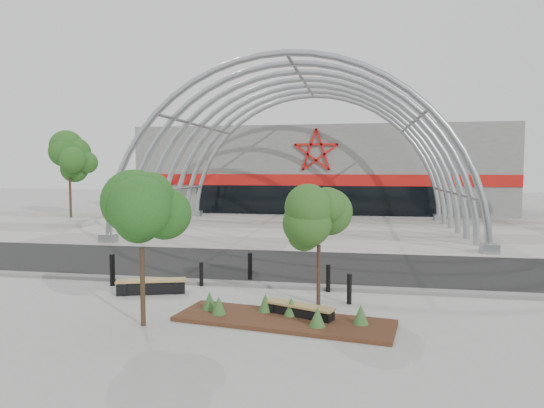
% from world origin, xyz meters
% --- Properties ---
extents(ground, '(140.00, 140.00, 0.00)m').
position_xyz_m(ground, '(0.00, 0.00, 0.00)').
color(ground, '#989893').
rests_on(ground, ground).
extents(road, '(140.00, 7.00, 0.02)m').
position_xyz_m(road, '(0.00, 3.50, 0.01)').
color(road, black).
rests_on(road, ground).
extents(forecourt, '(60.00, 17.00, 0.04)m').
position_xyz_m(forecourt, '(0.00, 15.50, 0.02)').
color(forecourt, gray).
rests_on(forecourt, ground).
extents(kerb, '(60.00, 0.50, 0.12)m').
position_xyz_m(kerb, '(0.00, -0.25, 0.06)').
color(kerb, slate).
rests_on(kerb, ground).
extents(arena_building, '(34.00, 15.24, 8.00)m').
position_xyz_m(arena_building, '(0.00, 33.45, 3.99)').
color(arena_building, slate).
rests_on(arena_building, ground).
extents(vault_canopy, '(20.80, 15.80, 20.36)m').
position_xyz_m(vault_canopy, '(0.00, 15.50, 0.02)').
color(vault_canopy, '#959BA0').
rests_on(vault_canopy, ground).
extents(planting_bed, '(6.12, 2.71, 0.62)m').
position_xyz_m(planting_bed, '(1.69, -4.03, 0.15)').
color(planting_bed, '#3A1C15').
rests_on(planting_bed, ground).
extents(street_tree_0, '(1.79, 1.79, 4.07)m').
position_xyz_m(street_tree_0, '(-1.85, -4.99, 2.93)').
color(street_tree_0, black).
rests_on(street_tree_0, ground).
extents(street_tree_1, '(1.52, 1.52, 3.60)m').
position_xyz_m(street_tree_1, '(2.55, -2.18, 2.59)').
color(street_tree_1, black).
rests_on(street_tree_1, ground).
extents(bench_0, '(2.30, 1.16, 0.47)m').
position_xyz_m(bench_0, '(-3.03, -1.86, 0.23)').
color(bench_0, black).
rests_on(bench_0, ground).
extents(bench_1, '(2.08, 1.20, 0.43)m').
position_xyz_m(bench_1, '(2.14, -3.74, 0.21)').
color(bench_1, black).
rests_on(bench_1, ground).
extents(bollard_0, '(0.18, 0.18, 1.13)m').
position_xyz_m(bollard_0, '(-4.85, -1.06, 0.57)').
color(bollard_0, black).
rests_on(bollard_0, ground).
extents(bollard_1, '(0.16, 0.16, 1.02)m').
position_xyz_m(bollard_1, '(-0.24, 0.67, 0.51)').
color(bollard_1, black).
rests_on(bollard_1, ground).
extents(bollard_2, '(0.14, 0.14, 0.85)m').
position_xyz_m(bollard_2, '(-1.72, -0.57, 0.43)').
color(bollard_2, black).
rests_on(bollard_2, ground).
extents(bollard_3, '(0.15, 0.15, 0.93)m').
position_xyz_m(bollard_3, '(2.75, -0.59, 0.46)').
color(bollard_3, black).
rests_on(bollard_3, ground).
extents(bollard_4, '(0.15, 0.15, 0.94)m').
position_xyz_m(bollard_4, '(3.48, -1.94, 0.47)').
color(bollard_4, black).
rests_on(bollard_4, ground).
extents(bg_tree_0, '(3.00, 3.00, 6.45)m').
position_xyz_m(bg_tree_0, '(-20.00, 20.00, 4.64)').
color(bg_tree_0, black).
rests_on(bg_tree_0, ground).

